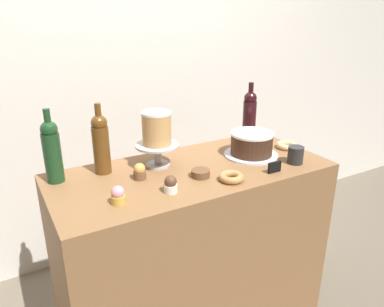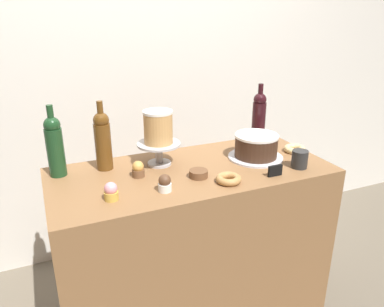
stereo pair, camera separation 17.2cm
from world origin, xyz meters
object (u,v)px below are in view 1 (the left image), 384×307
(cupcake_chocolate, at_px, (171,185))
(donut_glazed, at_px, (287,145))
(donut_maple, at_px, (231,177))
(cake_stand_pedestal, at_px, (157,151))
(wine_bottle_green, at_px, (52,150))
(price_sign_chalkboard, at_px, (275,167))
(wine_bottle_amber, at_px, (101,143))
(coffee_cup_ceramic, at_px, (295,155))
(cupcake_caramel, at_px, (140,172))
(cupcake_strawberry, at_px, (118,195))
(chocolate_round_cake, at_px, (252,143))
(white_layer_cake, at_px, (157,128))
(cookie_stack, at_px, (201,173))
(wine_bottle_dark_red, at_px, (250,114))

(cupcake_chocolate, distance_m, donut_glazed, 0.80)
(donut_maple, bearing_deg, cake_stand_pedestal, 124.44)
(cake_stand_pedestal, relative_size, cupcake_chocolate, 2.79)
(wine_bottle_green, relative_size, price_sign_chalkboard, 4.65)
(cake_stand_pedestal, xyz_separation_m, donut_maple, (0.21, -0.31, -0.06))
(wine_bottle_amber, relative_size, donut_maple, 2.91)
(donut_maple, height_order, coffee_cup_ceramic, coffee_cup_ceramic)
(cupcake_caramel, height_order, price_sign_chalkboard, cupcake_caramel)
(donut_maple, bearing_deg, cupcake_strawberry, 175.09)
(cupcake_strawberry, distance_m, price_sign_chalkboard, 0.73)
(cupcake_strawberry, bearing_deg, donut_glazed, 8.45)
(chocolate_round_cake, distance_m, cupcake_caramel, 0.61)
(wine_bottle_green, xyz_separation_m, cupcake_strawberry, (0.17, -0.33, -0.11))
(cake_stand_pedestal, xyz_separation_m, donut_glazed, (0.71, -0.12, -0.06))
(white_layer_cake, distance_m, wine_bottle_green, 0.47)
(cookie_stack, relative_size, price_sign_chalkboard, 1.20)
(donut_glazed, height_order, coffee_cup_ceramic, coffee_cup_ceramic)
(wine_bottle_amber, bearing_deg, white_layer_cake, -12.07)
(cupcake_chocolate, relative_size, cookie_stack, 0.88)
(donut_glazed, xyz_separation_m, cookie_stack, (-0.60, -0.09, 0.00))
(wine_bottle_amber, height_order, cupcake_caramel, wine_bottle_amber)
(wine_bottle_amber, bearing_deg, wine_bottle_green, 177.52)
(white_layer_cake, xyz_separation_m, cookie_stack, (0.11, -0.21, -0.17))
(donut_maple, xyz_separation_m, price_sign_chalkboard, (0.22, -0.02, 0.01))
(chocolate_round_cake, xyz_separation_m, wine_bottle_green, (-0.93, 0.18, 0.08))
(white_layer_cake, bearing_deg, cookie_stack, -61.30)
(cupcake_strawberry, bearing_deg, white_layer_cake, 42.70)
(price_sign_chalkboard, bearing_deg, cupcake_caramel, 157.22)
(cake_stand_pedestal, relative_size, donut_maple, 1.85)
(donut_glazed, bearing_deg, coffee_cup_ceramic, -122.12)
(cupcake_strawberry, bearing_deg, cupcake_chocolate, -3.44)
(cupcake_chocolate, bearing_deg, coffee_cup_ceramic, -1.57)
(wine_bottle_dark_red, xyz_separation_m, price_sign_chalkboard, (-0.20, -0.46, -0.12))
(wine_bottle_dark_red, relative_size, cookie_stack, 3.87)
(cookie_stack, bearing_deg, wine_bottle_amber, 144.30)
(wine_bottle_green, distance_m, coffee_cup_ceramic, 1.12)
(wine_bottle_dark_red, xyz_separation_m, coffee_cup_ceramic, (-0.04, -0.42, -0.10))
(cupcake_strawberry, height_order, donut_glazed, cupcake_strawberry)
(cupcake_chocolate, bearing_deg, donut_maple, -6.05)
(white_layer_cake, relative_size, wine_bottle_green, 0.48)
(price_sign_chalkboard, bearing_deg, coffee_cup_ceramic, 12.65)
(wine_bottle_dark_red, height_order, price_sign_chalkboard, wine_bottle_dark_red)
(cake_stand_pedestal, xyz_separation_m, cupcake_caramel, (-0.13, -0.10, -0.04))
(wine_bottle_amber, xyz_separation_m, cupcake_strawberry, (-0.04, -0.32, -0.11))
(white_layer_cake, relative_size, coffee_cup_ceramic, 1.84)
(cupcake_strawberry, bearing_deg, coffee_cup_ceramic, -2.03)
(white_layer_cake, bearing_deg, donut_maple, -55.56)
(cupcake_caramel, bearing_deg, wine_bottle_amber, 128.65)
(cupcake_caramel, relative_size, coffee_cup_ceramic, 0.87)
(chocolate_round_cake, bearing_deg, wine_bottle_dark_red, 55.39)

